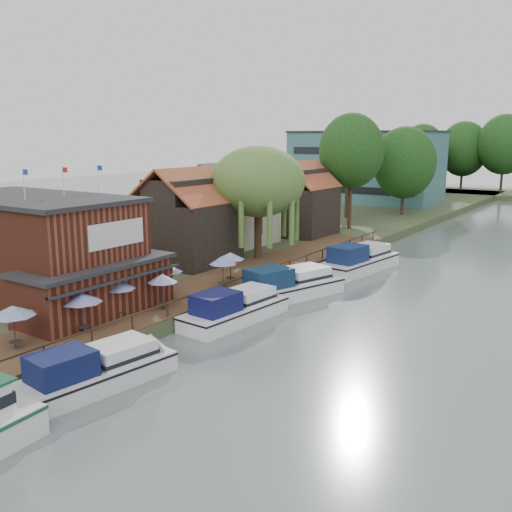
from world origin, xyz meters
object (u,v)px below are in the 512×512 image
Objects in this scene: umbrella_2 at (119,299)px; swan at (21,414)px; cottage_c at (300,198)px; umbrella_4 at (168,281)px; cottage_b at (226,203)px; hotel_block at (365,166)px; umbrella_5 at (223,272)px; umbrella_6 at (230,267)px; cruiser_2 at (289,281)px; umbrella_3 at (163,292)px; cruiser_1 at (235,304)px; pub at (49,251)px; cottage_a at (185,216)px; umbrella_1 at (82,313)px; umbrella_0 at (14,327)px; cruiser_0 at (96,365)px; willow at (258,203)px; cruiser_3 at (360,257)px.

umbrella_2 is 5.40× the size of swan.
umbrella_4 is at bearing -78.71° from cottage_c.
cottage_b is 1.13× the size of cottage_c.
cottage_b is at bearing 116.31° from umbrella_4.
umbrella_5 is (15.39, -61.50, -4.86)m from hotel_block.
cottage_b is at bearing 128.07° from umbrella_6.
swan is (0.11, -23.22, -1.08)m from cruiser_2.
cruiser_2 is at bearing 71.31° from umbrella_3.
cottage_b is 0.98× the size of cruiser_1.
hotel_block is at bearing 102.76° from umbrella_3.
pub is 8.17m from umbrella_4.
umbrella_6 is 0.22× the size of cruiser_2.
cruiser_2 is at bearing -8.33° from cottage_a.
umbrella_1 is 0.24× the size of cruiser_1.
umbrella_5 is 4.87m from cruiser_1.
hotel_block is 67.27m from umbrella_4.
umbrella_0 reaches higher than cruiser_0.
umbrella_4 is at bearing 108.97° from swan.
willow is at bearing 110.35° from umbrella_5.
cottage_a is 15.28m from cruiser_1.
umbrella_2 is at bearing -83.74° from umbrella_4.
cottage_a is 0.82× the size of willow.
willow reaches higher than umbrella_3.
umbrella_0 reaches higher than cruiser_1.
umbrella_6 is at bearing 107.98° from umbrella_5.
umbrella_5 is (-0.00, 6.51, 0.00)m from umbrella_3.
umbrella_4 is 9.51m from cruiser_2.
umbrella_4 is 0.22× the size of cruiser_3.
cruiser_2 reaches higher than cruiser_1.
cruiser_0 is 0.88× the size of cruiser_3.
cottage_a is at bearing 146.77° from umbrella_5.
cottage_a is 0.90× the size of cruiser_0.
hotel_block reaches higher than umbrella_5.
umbrella_3 is (8.40, -12.01, -2.96)m from cottage_a.
cottage_c is (1.00, 19.00, 0.00)m from cottage_a.
cruiser_3 reaches higher than cruiser_2.
umbrella_3 is 9.79m from cruiser_0.
umbrella_3 is 1.00× the size of umbrella_5.
cruiser_2 is at bearing 98.71° from cruiser_0.
umbrella_5 is (1.67, 4.17, 0.00)m from umbrella_4.
hotel_block is at bearing 101.80° from umbrella_4.
umbrella_0 is at bearing -93.83° from cruiser_3.
cruiser_3 is (4.95, 27.66, -0.95)m from umbrella_1.
umbrella_3 is at bearing 105.46° from swan.
cruiser_2 is (14.87, -11.74, -3.95)m from cottage_b.
cruiser_3 is at bearing 72.82° from umbrella_4.
cottage_b is 24.26m from cruiser_1.
cruiser_0 is at bearing -83.98° from cruiser_3.
hotel_block is at bearing 119.92° from cruiser_3.
cottage_a is at bearing 127.92° from cruiser_0.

